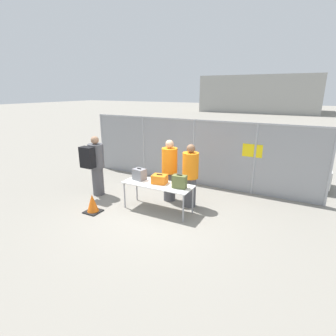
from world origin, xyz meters
name	(u,v)px	position (x,y,z in m)	size (l,w,h in m)	color
ground_plane	(156,211)	(0.00, 0.00, 0.00)	(120.00, 120.00, 0.00)	gray
fence_section	(194,151)	(0.01, 2.55, 1.17)	(8.22, 0.07, 2.25)	#9EA0A5
inspection_table	(158,186)	(0.01, 0.09, 0.71)	(1.92, 0.71, 0.77)	silver
suitcase_grey	(139,174)	(-0.61, 0.14, 0.92)	(0.38, 0.31, 0.34)	slate
suitcase_orange	(160,179)	(0.03, 0.15, 0.88)	(0.43, 0.38, 0.25)	orange
suitcase_olive	(179,182)	(0.65, 0.09, 0.94)	(0.38, 0.24, 0.36)	#566033
traveler_hooded	(95,164)	(-2.22, 0.12, 1.02)	(0.46, 0.71, 1.86)	#4C4C51
security_worker_near	(170,170)	(-0.03, 0.85, 0.94)	(0.45, 0.45, 1.83)	#4C4C51
security_worker_far	(190,175)	(0.67, 0.74, 0.93)	(0.44, 0.44, 1.79)	#4C4C51
utility_trailer	(274,170)	(2.50, 4.08, 0.44)	(4.39, 2.08, 0.75)	silver
distant_hangar	(263,94)	(-3.58, 38.63, 2.60)	(16.30, 11.74, 5.19)	#999993
traffic_cone	(93,204)	(-1.48, -0.85, 0.24)	(0.41, 0.41, 0.52)	black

